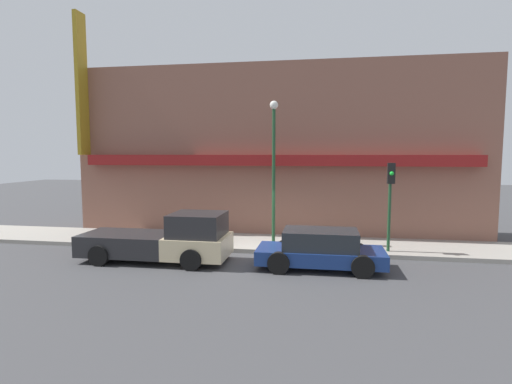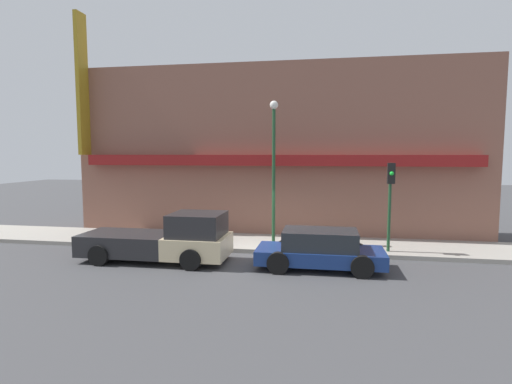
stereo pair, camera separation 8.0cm
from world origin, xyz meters
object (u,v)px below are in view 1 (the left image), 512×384
pickup_truck (165,240)px  street_lamp (274,156)px  parked_car (320,249)px  fire_hydrant (344,240)px  traffic_light (390,191)px

pickup_truck → street_lamp: size_ratio=0.92×
parked_car → fire_hydrant: bearing=69.7°
parked_car → fire_hydrant: size_ratio=5.99×
parked_car → street_lamp: street_lamp is taller
traffic_light → parked_car: bearing=-140.4°
parked_car → street_lamp: bearing=124.8°
pickup_truck → fire_hydrant: bearing=18.2°
fire_hydrant → street_lamp: 4.52m
parked_car → traffic_light: size_ratio=1.26×
street_lamp → traffic_light: bearing=-10.3°
fire_hydrant → street_lamp: (-2.94, 0.69, 3.37)m
street_lamp → traffic_light: (4.66, -0.85, -1.33)m
parked_car → traffic_light: 3.92m
pickup_truck → parked_car: size_ratio=1.26×
street_lamp → traffic_light: street_lamp is taller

